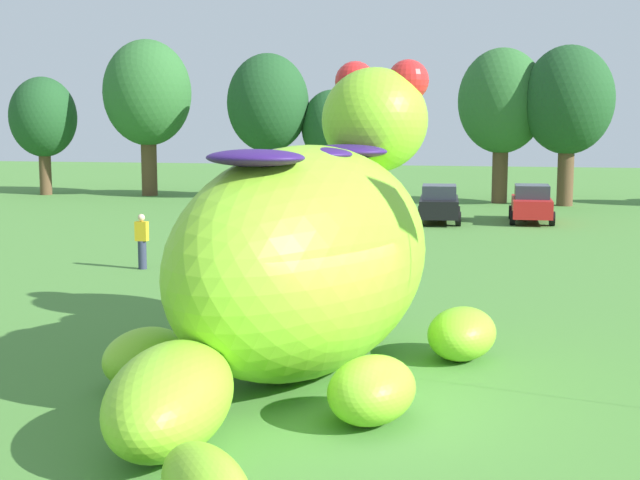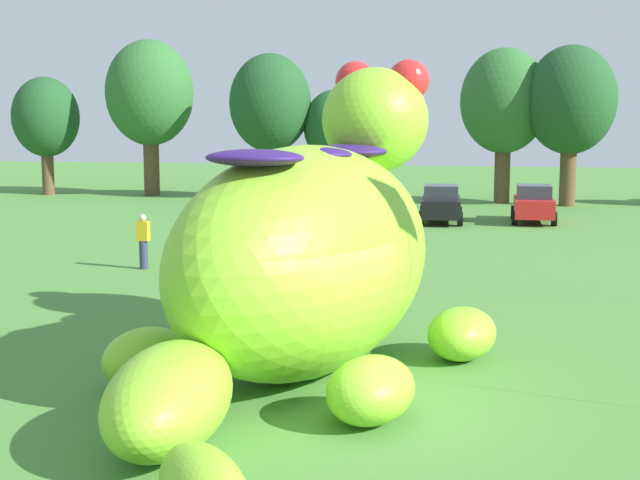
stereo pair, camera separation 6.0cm
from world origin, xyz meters
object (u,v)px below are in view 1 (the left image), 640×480
(giant_inflatable_creature, at_px, (308,256))
(car_orange, at_px, (355,202))
(car_blue, at_px, (281,199))
(spectator_mid_field, at_px, (142,242))
(car_black, at_px, (439,204))
(car_red, at_px, (531,204))

(giant_inflatable_creature, bearing_deg, car_orange, 98.57)
(car_blue, relative_size, spectator_mid_field, 2.46)
(spectator_mid_field, bearing_deg, car_black, 62.06)
(car_orange, xyz_separation_m, car_black, (3.91, -0.18, 0.00))
(giant_inflatable_creature, relative_size, car_blue, 2.76)
(car_blue, distance_m, car_red, 11.72)
(giant_inflatable_creature, distance_m, car_orange, 24.98)
(car_red, bearing_deg, car_orange, -173.94)
(car_blue, bearing_deg, car_orange, -6.99)
(car_orange, bearing_deg, car_red, 6.06)
(car_orange, bearing_deg, car_black, -2.59)
(car_red, bearing_deg, car_blue, -178.07)
(car_black, relative_size, car_red, 1.02)
(car_black, bearing_deg, giant_inflatable_creature, -90.45)
(car_orange, distance_m, car_red, 8.05)
(spectator_mid_field, bearing_deg, car_red, 52.95)
(car_red, distance_m, spectator_mid_field, 19.77)
(car_red, xyz_separation_m, spectator_mid_field, (-11.91, -15.78, -0.01))
(spectator_mid_field, bearing_deg, giant_inflatable_creature, -51.93)
(giant_inflatable_creature, distance_m, car_blue, 26.23)
(car_black, relative_size, spectator_mid_field, 2.47)
(car_orange, bearing_deg, car_blue, 173.01)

